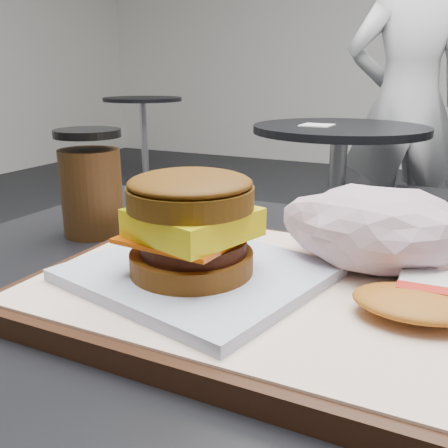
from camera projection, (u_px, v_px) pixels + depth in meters
serving_tray at (267, 292)px, 0.42m from camera, size 0.38×0.28×0.02m
breakfast_sandwich at (193, 236)px, 0.40m from camera, size 0.22×0.21×0.09m
hash_brown at (442, 300)px, 0.35m from camera, size 0.12×0.10×0.02m
crumpled_wrapper at (375, 227)px, 0.44m from camera, size 0.16×0.12×0.07m
coffee_cup at (91, 187)px, 0.58m from camera, size 0.08×0.08×0.12m
neighbor_table at (337, 174)px, 2.06m from camera, size 0.70×0.70×0.75m
napkin at (317, 125)px, 1.99m from camera, size 0.12×0.12×0.00m
patron at (407, 106)px, 2.36m from camera, size 0.68×0.55×1.60m
bg_table_mid at (143, 120)px, 4.25m from camera, size 0.66×0.66×0.75m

